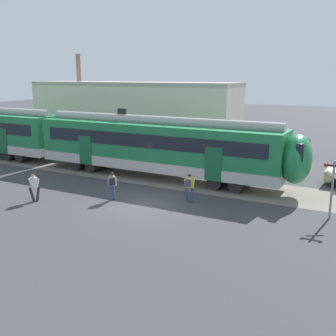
# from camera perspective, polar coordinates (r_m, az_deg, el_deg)

# --- Properties ---
(ground_plane) EXTENTS (160.00, 160.00, 0.00)m
(ground_plane) POSITION_cam_1_polar(r_m,az_deg,el_deg) (22.03, -3.61, -5.34)
(ground_plane) COLOR #38383D
(track_bed) EXTENTS (80.00, 4.40, 0.01)m
(track_bed) POSITION_cam_1_polar(r_m,az_deg,el_deg) (34.56, -17.93, 0.92)
(track_bed) COLOR slate
(track_bed) RESTS_ON ground
(pedestrian_white) EXTENTS (0.57, 0.63, 1.67)m
(pedestrian_white) POSITION_cam_1_polar(r_m,az_deg,el_deg) (23.56, -18.84, -2.36)
(pedestrian_white) COLOR #28282D
(pedestrian_white) RESTS_ON ground
(pedestrian_grey) EXTENTS (0.50, 0.69, 1.67)m
(pedestrian_grey) POSITION_cam_1_polar(r_m,az_deg,el_deg) (22.71, -8.10, -2.27)
(pedestrian_grey) COLOR navy
(pedestrian_grey) RESTS_ON ground
(pedestrian_yellow) EXTENTS (0.55, 0.63, 1.67)m
(pedestrian_yellow) POSITION_cam_1_polar(r_m,az_deg,el_deg) (22.17, 3.09, -2.53)
(pedestrian_yellow) COLOR navy
(pedestrian_yellow) RESTS_ON ground
(crossing_signal) EXTENTS (0.96, 0.22, 3.00)m
(crossing_signal) POSITION_cam_1_polar(r_m,az_deg,el_deg) (20.93, 22.82, -1.66)
(crossing_signal) COLOR gray
(crossing_signal) RESTS_ON ground
(background_building) EXTENTS (21.68, 5.00, 9.20)m
(background_building) POSITION_cam_1_polar(r_m,az_deg,el_deg) (39.83, -5.30, 7.74)
(background_building) COLOR beige
(background_building) RESTS_ON ground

